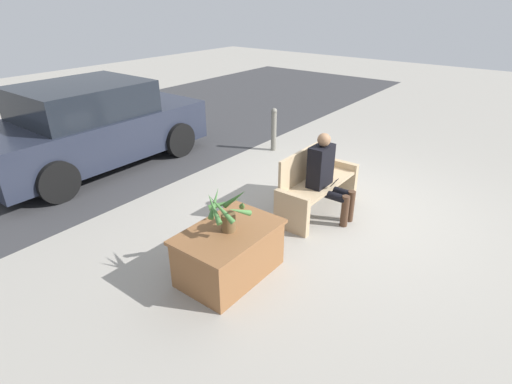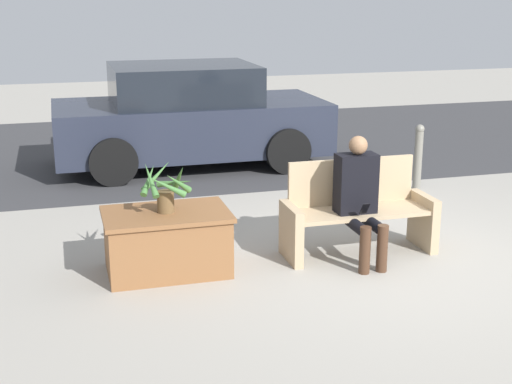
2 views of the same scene
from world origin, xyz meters
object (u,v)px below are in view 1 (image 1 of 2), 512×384
at_px(bench, 315,184).
at_px(parked_car, 91,126).
at_px(planter_box, 229,251).
at_px(person_seated, 326,174).
at_px(bollard_post, 274,129).
at_px(potted_plant, 228,211).

xyz_separation_m(bench, parked_car, (-0.92, 4.08, 0.32)).
bearing_deg(planter_box, person_seated, -5.30).
relative_size(parked_car, bollard_post, 4.56).
distance_m(planter_box, parked_car, 4.24).
bearing_deg(potted_plant, parked_car, 76.65).
xyz_separation_m(planter_box, parked_car, (0.97, 4.11, 0.42)).
distance_m(person_seated, parked_car, 4.36).
distance_m(person_seated, potted_plant, 1.84).
xyz_separation_m(potted_plant, bollard_post, (3.59, 1.94, -0.36)).
xyz_separation_m(bench, potted_plant, (-1.90, -0.02, 0.40)).
bearing_deg(potted_plant, bench, 0.49).
height_order(parked_car, bollard_post, parked_car).
relative_size(person_seated, planter_box, 1.05).
height_order(bench, parked_car, parked_car).
relative_size(person_seated, parked_car, 0.31).
relative_size(potted_plant, parked_car, 0.13).
distance_m(bench, person_seated, 0.31).
relative_size(planter_box, parked_car, 0.29).
bearing_deg(potted_plant, bollard_post, 28.43).
height_order(bench, potted_plant, potted_plant).
bearing_deg(person_seated, bench, 70.12).
height_order(potted_plant, bollard_post, potted_plant).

